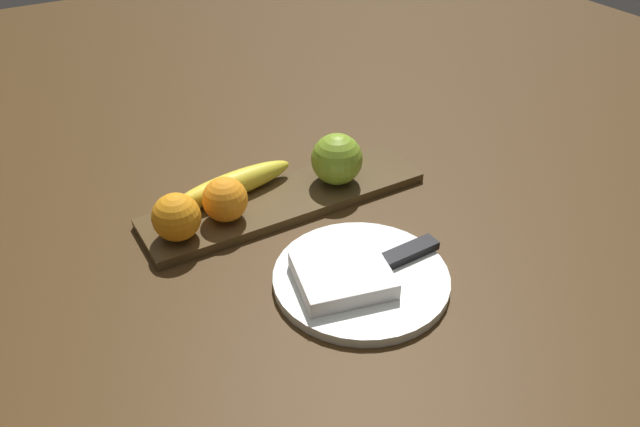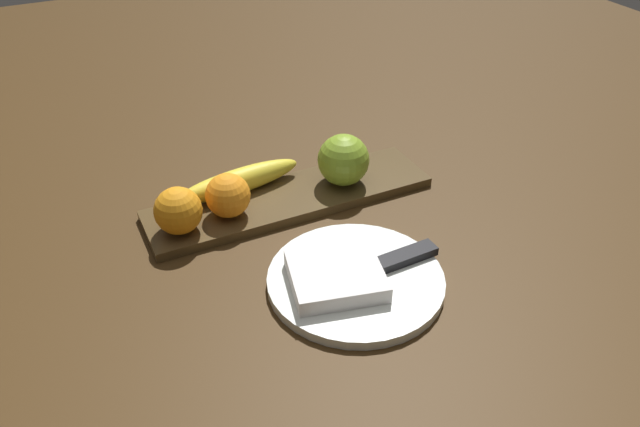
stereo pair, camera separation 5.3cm
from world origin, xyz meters
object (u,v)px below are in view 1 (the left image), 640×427
(folded_napkin, at_px, (343,275))
(knife, at_px, (398,257))
(orange_near_apple, at_px, (225,199))
(banana, at_px, (233,184))
(apple, at_px, (337,159))
(dinner_plate, at_px, (361,278))
(orange_near_banana, at_px, (176,217))
(fruit_tray, at_px, (285,199))

(folded_napkin, distance_m, knife, 0.09)
(orange_near_apple, bearing_deg, knife, 128.21)
(banana, height_order, folded_napkin, banana)
(apple, distance_m, banana, 0.16)
(orange_near_apple, relative_size, dinner_plate, 0.28)
(dinner_plate, bearing_deg, folded_napkin, 0.00)
(dinner_plate, bearing_deg, orange_near_banana, -47.76)
(orange_near_apple, distance_m, orange_near_banana, 0.07)
(fruit_tray, height_order, banana, banana)
(orange_near_banana, bearing_deg, dinner_plate, 132.24)
(apple, relative_size, orange_near_banana, 1.19)
(dinner_plate, bearing_deg, fruit_tray, -90.00)
(banana, distance_m, orange_near_apple, 0.06)
(folded_napkin, bearing_deg, orange_near_apple, -70.33)
(dinner_plate, relative_size, knife, 1.24)
(knife, bearing_deg, orange_near_banana, -41.94)
(apple, height_order, folded_napkin, apple)
(banana, height_order, knife, banana)
(banana, xyz_separation_m, orange_near_banana, (0.11, 0.06, 0.01))
(fruit_tray, xyz_separation_m, folded_napkin, (0.03, 0.21, 0.02))
(fruit_tray, height_order, folded_napkin, folded_napkin)
(orange_near_banana, bearing_deg, banana, -151.61)
(fruit_tray, relative_size, knife, 2.40)
(folded_napkin, height_order, knife, folded_napkin)
(orange_near_banana, bearing_deg, apple, -177.19)
(banana, distance_m, folded_napkin, 0.25)
(apple, bearing_deg, banana, -16.53)
(fruit_tray, height_order, apple, apple)
(fruit_tray, height_order, dinner_plate, fruit_tray)
(folded_napkin, relative_size, knife, 0.62)
(orange_near_apple, xyz_separation_m, folded_napkin, (-0.07, 0.20, -0.02))
(orange_near_banana, height_order, knife, orange_near_banana)
(dinner_plate, bearing_deg, orange_near_apple, -63.43)
(apple, relative_size, folded_napkin, 0.70)
(apple, distance_m, knife, 0.21)
(apple, xyz_separation_m, banana, (0.15, -0.05, -0.02))
(knife, bearing_deg, folded_napkin, -2.57)
(folded_napkin, xyz_separation_m, knife, (-0.08, 0.00, -0.01))
(banana, distance_m, knife, 0.28)
(apple, relative_size, orange_near_apple, 1.23)
(banana, relative_size, knife, 1.10)
(dinner_plate, bearing_deg, knife, 179.54)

